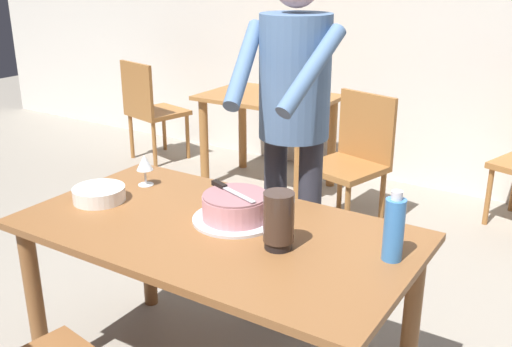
{
  "coord_description": "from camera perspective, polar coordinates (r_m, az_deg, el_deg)",
  "views": [
    {
      "loc": [
        1.22,
        -1.64,
        1.7
      ],
      "look_at": [
        0.03,
        0.24,
        0.9
      ],
      "focal_mm": 41.16,
      "sensor_mm": 36.0,
      "label": 1
    }
  ],
  "objects": [
    {
      "name": "back_wall",
      "position": [
        4.68,
        17.65,
        14.61
      ],
      "size": [
        10.0,
        0.12,
        2.7
      ],
      "primitive_type": "cube",
      "color": "silver",
      "rests_on": "ground_plane"
    },
    {
      "name": "main_dining_table",
      "position": [
        2.31,
        -3.94,
        -7.8
      ],
      "size": [
        1.53,
        0.84,
        0.75
      ],
      "color": "brown",
      "rests_on": "ground_plane"
    },
    {
      "name": "cake_on_platter",
      "position": [
        2.29,
        -2.01,
        -3.4
      ],
      "size": [
        0.34,
        0.34,
        0.11
      ],
      "color": "silver",
      "rests_on": "main_dining_table"
    },
    {
      "name": "cake_knife",
      "position": [
        2.32,
        -3.06,
        -1.37
      ],
      "size": [
        0.26,
        0.11,
        0.02
      ],
      "color": "silver",
      "rests_on": "cake_on_platter"
    },
    {
      "name": "plate_stack",
      "position": [
        2.57,
        -15.0,
        -1.94
      ],
      "size": [
        0.22,
        0.22,
        0.06
      ],
      "color": "white",
      "rests_on": "main_dining_table"
    },
    {
      "name": "wine_glass_near",
      "position": [
        2.68,
        -10.78,
        0.95
      ],
      "size": [
        0.08,
        0.08,
        0.14
      ],
      "color": "silver",
      "rests_on": "main_dining_table"
    },
    {
      "name": "water_bottle",
      "position": [
        2.02,
        13.26,
        -5.23
      ],
      "size": [
        0.07,
        0.07,
        0.25
      ],
      "color": "#387AC6",
      "rests_on": "main_dining_table"
    },
    {
      "name": "hurricane_lamp",
      "position": [
        2.05,
        2.22,
        -4.56
      ],
      "size": [
        0.11,
        0.11,
        0.21
      ],
      "color": "black",
      "rests_on": "main_dining_table"
    },
    {
      "name": "person_cutting_cake",
      "position": [
        2.66,
        3.65,
        6.13
      ],
      "size": [
        0.47,
        0.56,
        1.72
      ],
      "color": "#2D2D38",
      "rests_on": "ground_plane"
    },
    {
      "name": "background_table",
      "position": [
        4.58,
        1.2,
        5.61
      ],
      "size": [
        1.0,
        0.7,
        0.74
      ],
      "color": "#9E6633",
      "rests_on": "ground_plane"
    },
    {
      "name": "background_chair_0",
      "position": [
        5.33,
        -10.21,
        6.36
      ],
      "size": [
        0.53,
        0.53,
        0.9
      ],
      "color": "#9E6633",
      "rests_on": "ground_plane"
    },
    {
      "name": "background_chair_1",
      "position": [
        3.94,
        9.39,
        1.62
      ],
      "size": [
        0.54,
        0.54,
        0.9
      ],
      "color": "#9E6633",
      "rests_on": "ground_plane"
    }
  ]
}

